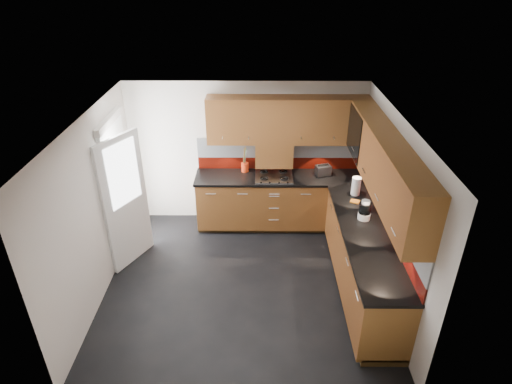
{
  "coord_description": "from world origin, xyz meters",
  "views": [
    {
      "loc": [
        0.2,
        -4.67,
        4.05
      ],
      "look_at": [
        0.17,
        0.65,
        1.11
      ],
      "focal_mm": 30.0,
      "sensor_mm": 36.0,
      "label": 1
    }
  ],
  "objects_px": {
    "gas_hob": "(274,176)",
    "food_processor": "(365,211)",
    "utensil_pot": "(245,166)",
    "toaster": "(323,170)"
  },
  "relations": [
    {
      "from": "gas_hob",
      "to": "toaster",
      "type": "bearing_deg",
      "value": 5.55
    },
    {
      "from": "utensil_pot",
      "to": "food_processor",
      "type": "height_order",
      "value": "utensil_pot"
    },
    {
      "from": "gas_hob",
      "to": "toaster",
      "type": "height_order",
      "value": "toaster"
    },
    {
      "from": "toaster",
      "to": "food_processor",
      "type": "distance_m",
      "value": 1.37
    },
    {
      "from": "utensil_pot",
      "to": "food_processor",
      "type": "xyz_separation_m",
      "value": [
        1.65,
        -1.45,
        0.03
      ]
    },
    {
      "from": "utensil_pot",
      "to": "toaster",
      "type": "bearing_deg",
      "value": -5.73
    },
    {
      "from": "gas_hob",
      "to": "food_processor",
      "type": "bearing_deg",
      "value": -46.55
    },
    {
      "from": "gas_hob",
      "to": "utensil_pot",
      "type": "distance_m",
      "value": 0.52
    },
    {
      "from": "utensil_pot",
      "to": "toaster",
      "type": "xyz_separation_m",
      "value": [
        1.27,
        -0.13,
        -0.01
      ]
    },
    {
      "from": "gas_hob",
      "to": "toaster",
      "type": "xyz_separation_m",
      "value": [
        0.79,
        0.08,
        0.07
      ]
    }
  ]
}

